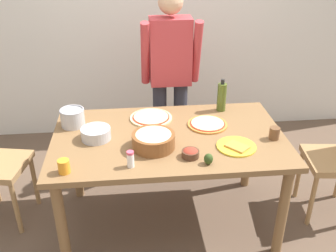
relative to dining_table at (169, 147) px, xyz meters
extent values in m
plane|color=brown|center=(0.00, 0.00, -0.67)|extent=(8.00, 8.00, 0.00)
cube|color=silver|center=(0.00, 1.60, 0.63)|extent=(5.60, 0.10, 2.60)
cube|color=brown|center=(0.00, 0.00, 0.07)|extent=(1.60, 0.96, 0.04)
cylinder|color=brown|center=(-0.72, -0.40, -0.31)|extent=(0.07, 0.07, 0.72)
cylinder|color=brown|center=(0.72, -0.40, -0.31)|extent=(0.07, 0.07, 0.72)
cylinder|color=brown|center=(-0.72, 0.40, -0.31)|extent=(0.07, 0.07, 0.72)
cylinder|color=brown|center=(0.72, 0.40, -0.31)|extent=(0.07, 0.07, 0.72)
cylinder|color=#2D2D38|center=(0.00, 0.76, -0.24)|extent=(0.12, 0.12, 0.85)
cylinder|color=#2D2D38|center=(0.18, 0.76, -0.24)|extent=(0.12, 0.12, 0.85)
cube|color=#B7383D|center=(0.09, 0.76, 0.46)|extent=(0.34, 0.20, 0.55)
cylinder|color=#B7383D|center=(-0.12, 0.71, 0.46)|extent=(0.07, 0.21, 0.55)
cylinder|color=#B7383D|center=(0.30, 0.71, 0.46)|extent=(0.07, 0.21, 0.55)
sphere|color=tan|center=(0.09, 0.76, 0.85)|extent=(0.20, 0.20, 0.20)
cylinder|color=#A37A4C|center=(-1.12, -0.01, -0.44)|extent=(0.04, 0.04, 0.45)
cylinder|color=#A37A4C|center=(-1.05, 0.32, -0.44)|extent=(0.04, 0.04, 0.45)
cube|color=#A37A4C|center=(1.25, 0.00, -0.19)|extent=(0.44, 0.44, 0.05)
cylinder|color=#A37A4C|center=(1.10, 0.19, -0.44)|extent=(0.04, 0.04, 0.45)
cylinder|color=#A37A4C|center=(1.06, -0.15, -0.44)|extent=(0.04, 0.04, 0.45)
cylinder|color=beige|center=(-0.11, 0.27, 0.10)|extent=(0.32, 0.32, 0.01)
cylinder|color=#B22D1E|center=(-0.11, 0.27, 0.10)|extent=(0.28, 0.28, 0.00)
cylinder|color=beige|center=(-0.11, 0.27, 0.11)|extent=(0.26, 0.26, 0.00)
cylinder|color=#C67A33|center=(0.30, 0.13, 0.10)|extent=(0.29, 0.29, 0.01)
cylinder|color=#B22D1E|center=(0.30, 0.13, 0.10)|extent=(0.25, 0.25, 0.00)
cylinder|color=beige|center=(0.30, 0.13, 0.11)|extent=(0.24, 0.24, 0.00)
cylinder|color=gold|center=(0.42, -0.20, 0.10)|extent=(0.26, 0.26, 0.01)
cube|color=#CC8438|center=(0.42, -0.22, 0.11)|extent=(0.17, 0.17, 0.01)
cylinder|color=brown|center=(-0.11, -0.14, 0.14)|extent=(0.28, 0.28, 0.10)
ellipsoid|color=beige|center=(-0.11, -0.14, 0.18)|extent=(0.25, 0.25, 0.05)
cylinder|color=#B7B7BC|center=(-0.49, 0.01, 0.13)|extent=(0.20, 0.20, 0.08)
cylinder|color=#4C2D1E|center=(0.11, -0.28, 0.11)|extent=(0.11, 0.11, 0.04)
ellipsoid|color=#9E3323|center=(0.11, -0.28, 0.13)|extent=(0.10, 0.10, 0.05)
cylinder|color=#47561E|center=(0.45, 0.37, 0.20)|extent=(0.07, 0.07, 0.22)
cylinder|color=black|center=(0.45, 0.37, 0.33)|extent=(0.03, 0.03, 0.04)
cylinder|color=#B7B7BC|center=(-0.67, 0.22, 0.15)|extent=(0.17, 0.17, 0.12)
torus|color=#A5A5AD|center=(-0.67, 0.22, 0.21)|extent=(0.17, 0.17, 0.01)
cylinder|color=orange|center=(-0.66, -0.37, 0.13)|extent=(0.07, 0.07, 0.08)
cylinder|color=brown|center=(0.71, -0.11, 0.13)|extent=(0.07, 0.07, 0.08)
cylinder|color=white|center=(-0.27, -0.35, 0.14)|extent=(0.04, 0.04, 0.09)
cylinder|color=#D84C66|center=(-0.27, -0.35, 0.19)|extent=(0.04, 0.04, 0.02)
ellipsoid|color=#2D4219|center=(0.20, -0.37, 0.13)|extent=(0.06, 0.06, 0.07)
camera|label=1|loc=(-0.24, -2.31, 1.40)|focal=41.24mm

